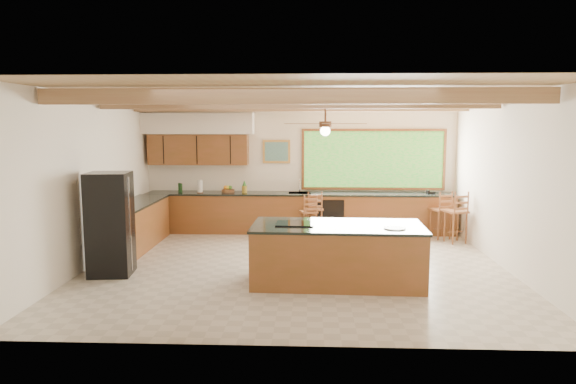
{
  "coord_description": "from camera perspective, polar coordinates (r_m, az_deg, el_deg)",
  "views": [
    {
      "loc": [
        0.22,
        -8.73,
        2.47
      ],
      "look_at": [
        -0.18,
        0.8,
        1.22
      ],
      "focal_mm": 32.0,
      "sensor_mm": 36.0,
      "label": 1
    }
  ],
  "objects": [
    {
      "name": "bar_stool_d",
      "position": [
        11.26,
        18.25,
        -2.18
      ],
      "size": [
        0.5,
        0.5,
        1.1
      ],
      "rotation": [
        0.0,
        0.0,
        0.32
      ],
      "color": "brown",
      "rests_on": "ground"
    },
    {
      "name": "counter_run",
      "position": [
        11.48,
        -2.84,
        -2.59
      ],
      "size": [
        7.12,
        3.1,
        1.22
      ],
      "color": "brown",
      "rests_on": "ground"
    },
    {
      "name": "room_shell",
      "position": [
        9.4,
        0.02,
        5.92
      ],
      "size": [
        7.27,
        6.54,
        3.02
      ],
      "color": "silver",
      "rests_on": "ground"
    },
    {
      "name": "ground",
      "position": [
        9.08,
        0.92,
        -8.3
      ],
      "size": [
        7.2,
        7.2,
        0.0
      ],
      "primitive_type": "plane",
      "color": "beige",
      "rests_on": "ground"
    },
    {
      "name": "island",
      "position": [
        8.13,
        5.48,
        -6.84
      ],
      "size": [
        2.7,
        1.34,
        0.95
      ],
      "rotation": [
        0.0,
        0.0,
        -0.03
      ],
      "color": "brown",
      "rests_on": "ground"
    },
    {
      "name": "refrigerator",
      "position": [
        8.94,
        -19.14,
        -3.37
      ],
      "size": [
        0.73,
        0.71,
        1.7
      ],
      "rotation": [
        0.0,
        0.0,
        0.1
      ],
      "color": "black",
      "rests_on": "ground"
    },
    {
      "name": "bar_stool_b",
      "position": [
        11.28,
        2.88,
        -1.98
      ],
      "size": [
        0.43,
        0.43,
        1.04
      ],
      "rotation": [
        0.0,
        0.0,
        0.16
      ],
      "color": "brown",
      "rests_on": "ground"
    },
    {
      "name": "bar_stool_a",
      "position": [
        11.16,
        2.28,
        -2.29
      ],
      "size": [
        0.44,
        0.44,
        0.98
      ],
      "rotation": [
        0.0,
        0.0,
        0.29
      ],
      "color": "brown",
      "rests_on": "ground"
    },
    {
      "name": "bar_stool_c",
      "position": [
        11.59,
        16.69,
        -1.99
      ],
      "size": [
        0.49,
        0.49,
        1.06
      ],
      "rotation": [
        0.0,
        0.0,
        0.35
      ],
      "color": "brown",
      "rests_on": "ground"
    }
  ]
}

